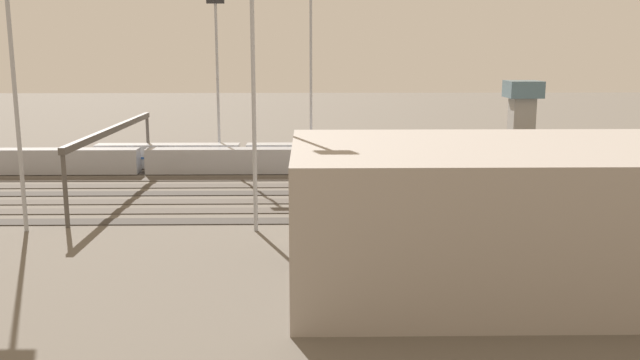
{
  "coord_description": "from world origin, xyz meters",
  "views": [
    {
      "loc": [
        2.72,
        92.5,
        19.38
      ],
      "look_at": [
        1.12,
        5.95,
        2.5
      ],
      "focal_mm": 38.56,
      "sensor_mm": 36.0,
      "label": 1
    }
  ],
  "objects": [
    {
      "name": "track_bed_4",
      "position": [
        0.0,
        2.5,
        0.06
      ],
      "size": [
        140.0,
        2.8,
        0.12
      ],
      "primitive_type": "cube",
      "color": "#3D3833",
      "rests_on": "ground_plane"
    },
    {
      "name": "train_on_track_6",
      "position": [
        -26.84,
        12.5,
        2.02
      ],
      "size": [
        47.2,
        3.06,
        3.8
      ],
      "color": "#A8AAB2",
      "rests_on": "ground_plane"
    },
    {
      "name": "train_on_track_0",
      "position": [
        13.14,
        -17.5,
        2.01
      ],
      "size": [
        47.2,
        3.06,
        3.8
      ],
      "color": "#B7BABF",
      "rests_on": "ground_plane"
    },
    {
      "name": "light_mast_2",
      "position": [
        17.24,
        -19.9,
        17.35
      ],
      "size": [
        2.8,
        0.7,
        27.24
      ],
      "color": "#9EA0A5",
      "rests_on": "ground_plane"
    },
    {
      "name": "signal_gantry",
      "position": [
        28.87,
        0.0,
        7.73
      ],
      "size": [
        0.7,
        40.0,
        8.8
      ],
      "color": "#4C4742",
      "rests_on": "ground_plane"
    },
    {
      "name": "ground_plane",
      "position": [
        0.0,
        0.0,
        0.0
      ],
      "size": [
        400.0,
        400.0,
        0.0
      ],
      "primitive_type": "plane",
      "color": "#60594F"
    },
    {
      "name": "track_bed_5",
      "position": [
        0.0,
        7.5,
        0.06
      ],
      "size": [
        140.0,
        2.8,
        0.12
      ],
      "primitive_type": "cube",
      "color": "#4C443D",
      "rests_on": "ground_plane"
    },
    {
      "name": "track_bed_2",
      "position": [
        0.0,
        -7.5,
        0.06
      ],
      "size": [
        140.0,
        2.8,
        0.12
      ],
      "primitive_type": "cube",
      "color": "#4C443D",
      "rests_on": "ground_plane"
    },
    {
      "name": "track_bed_3",
      "position": [
        0.0,
        -2.5,
        0.06
      ],
      "size": [
        140.0,
        2.8,
        0.12
      ],
      "primitive_type": "cube",
      "color": "#4C443D",
      "rests_on": "ground_plane"
    },
    {
      "name": "light_mast_0",
      "position": [
        2.12,
        -20.13,
        20.3
      ],
      "size": [
        2.8,
        0.7,
        32.7
      ],
      "color": "#9EA0A5",
      "rests_on": "ground_plane"
    },
    {
      "name": "track_bed_0",
      "position": [
        0.0,
        -17.5,
        0.06
      ],
      "size": [
        140.0,
        2.8,
        0.12
      ],
      "primitive_type": "cube",
      "color": "#3D3833",
      "rests_on": "ground_plane"
    },
    {
      "name": "control_tower",
      "position": [
        -36.08,
        -30.86,
        7.8
      ],
      "size": [
        6.0,
        6.0,
        13.33
      ],
      "color": "gray",
      "rests_on": "ground_plane"
    },
    {
      "name": "light_mast_1",
      "position": [
        32.79,
        20.98,
        16.73
      ],
      "size": [
        2.8,
        0.7,
        26.11
      ],
      "color": "#9EA0A5",
      "rests_on": "ground_plane"
    },
    {
      "name": "train_on_track_1",
      "position": [
        5.43,
        -12.5,
        2.09
      ],
      "size": [
        90.6,
        3.0,
        4.4
      ],
      "color": "black",
      "rests_on": "ground_plane"
    },
    {
      "name": "train_on_track_7",
      "position": [
        -25.92,
        17.5,
        2.16
      ],
      "size": [
        10.0,
        3.0,
        5.0
      ],
      "color": "#D85914",
      "rests_on": "ground_plane"
    },
    {
      "name": "track_bed_7",
      "position": [
        0.0,
        17.5,
        0.06
      ],
      "size": [
        140.0,
        2.8,
        0.12
      ],
      "primitive_type": "cube",
      "color": "#3D3833",
      "rests_on": "ground_plane"
    },
    {
      "name": "maintenance_shed",
      "position": [
        -19.93,
        38.45,
        5.82
      ],
      "size": [
        47.76,
        20.85,
        11.65
      ],
      "primitive_type": "cube",
      "color": "#9E9389",
      "rests_on": "ground_plane"
    },
    {
      "name": "light_mast_3",
      "position": [
        8.25,
        21.37,
        18.65
      ],
      "size": [
        2.8,
        0.7,
        29.63
      ],
      "color": "#9EA0A5",
      "rests_on": "ground_plane"
    },
    {
      "name": "track_bed_6",
      "position": [
        0.0,
        12.5,
        0.06
      ],
      "size": [
        140.0,
        2.8,
        0.12
      ],
      "primitive_type": "cube",
      "color": "#4C443D",
      "rests_on": "ground_plane"
    },
    {
      "name": "track_bed_1",
      "position": [
        0.0,
        -12.5,
        0.06
      ],
      "size": [
        140.0,
        2.8,
        0.12
      ],
      "primitive_type": "cube",
      "color": "#3D3833",
      "rests_on": "ground_plane"
    }
  ]
}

